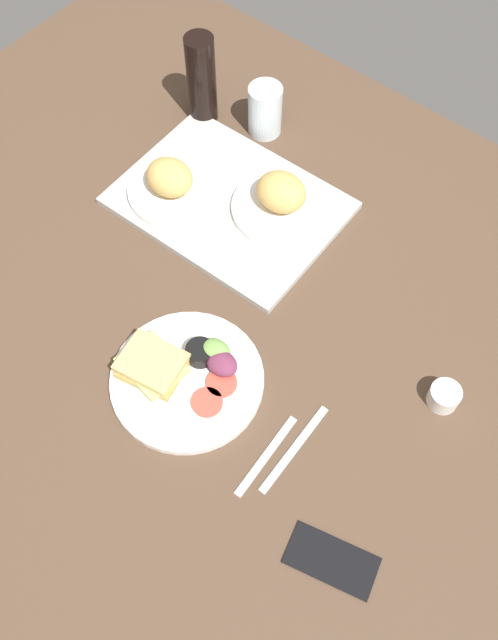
# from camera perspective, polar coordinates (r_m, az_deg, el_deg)

# --- Properties ---
(ground_plane) EXTENTS (1.90, 1.50, 0.03)m
(ground_plane) POSITION_cam_1_polar(r_m,az_deg,el_deg) (1.33, -1.48, -1.59)
(ground_plane) COLOR #4C3828
(serving_tray) EXTENTS (0.46, 0.34, 0.02)m
(serving_tray) POSITION_cam_1_polar(r_m,az_deg,el_deg) (1.49, -1.65, 9.49)
(serving_tray) COLOR #B2B2AD
(serving_tray) RESTS_ON ground_plane
(bread_plate_near) EXTENTS (0.21, 0.21, 0.08)m
(bread_plate_near) POSITION_cam_1_polar(r_m,az_deg,el_deg) (1.48, -6.20, 11.01)
(bread_plate_near) COLOR white
(bread_plate_near) RESTS_ON serving_tray
(bread_plate_far) EXTENTS (0.21, 0.21, 0.09)m
(bread_plate_far) POSITION_cam_1_polar(r_m,az_deg,el_deg) (1.45, 2.66, 9.81)
(bread_plate_far) COLOR white
(bread_plate_far) RESTS_ON serving_tray
(plate_with_salad) EXTENTS (0.28, 0.28, 0.05)m
(plate_with_salad) POSITION_cam_1_polar(r_m,az_deg,el_deg) (1.27, -5.28, -4.35)
(plate_with_salad) COLOR white
(plate_with_salad) RESTS_ON ground_plane
(drinking_glass) EXTENTS (0.08, 0.08, 0.12)m
(drinking_glass) POSITION_cam_1_polar(r_m,az_deg,el_deg) (1.60, 1.31, 16.73)
(drinking_glass) COLOR silver
(drinking_glass) RESTS_ON ground_plane
(soda_bottle) EXTENTS (0.06, 0.06, 0.21)m
(soda_bottle) POSITION_cam_1_polar(r_m,az_deg,el_deg) (1.60, -3.89, 18.94)
(soda_bottle) COLOR black
(soda_bottle) RESTS_ON ground_plane
(espresso_cup) EXTENTS (0.06, 0.06, 0.04)m
(espresso_cup) POSITION_cam_1_polar(r_m,az_deg,el_deg) (1.29, 15.60, -6.01)
(espresso_cup) COLOR silver
(espresso_cup) RESTS_ON ground_plane
(fork) EXTENTS (0.02, 0.17, 0.01)m
(fork) POSITION_cam_1_polar(r_m,az_deg,el_deg) (1.22, 1.42, -10.97)
(fork) COLOR #B7B7BC
(fork) RESTS_ON ground_plane
(knife) EXTENTS (0.02, 0.19, 0.01)m
(knife) POSITION_cam_1_polar(r_m,az_deg,el_deg) (1.22, 3.72, -10.41)
(knife) COLOR #B7B7BC
(knife) RESTS_ON ground_plane
(cell_phone) EXTENTS (0.16, 0.11, 0.01)m
(cell_phone) POSITION_cam_1_polar(r_m,az_deg,el_deg) (1.18, 6.76, -18.85)
(cell_phone) COLOR black
(cell_phone) RESTS_ON ground_plane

